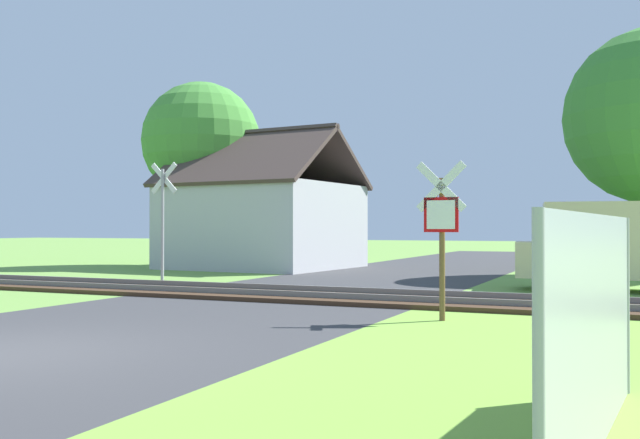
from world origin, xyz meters
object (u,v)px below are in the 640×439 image
mail_truck (624,242)px  stop_sign_near (442,227)px  fence_panel (598,333)px  crossing_sign_far (163,214)px  tree_left (201,142)px  house (263,222)px

mail_truck → stop_sign_near: bearing=151.7°
stop_sign_near → fence_panel: bearing=113.0°
stop_sign_near → fence_panel: (2.76, -6.56, -0.76)m
crossing_sign_far → fence_panel: size_ratio=0.84×
crossing_sign_far → fence_panel: bearing=-41.5°
stop_sign_near → mail_truck: bearing=-110.8°
mail_truck → tree_left: bearing=62.3°
house → fence_panel: house is taller
house → fence_panel: bearing=-51.1°
stop_sign_near → fence_panel: stop_sign_near is taller
stop_sign_near → house: (-10.51, 13.11, 0.22)m
crossing_sign_far → mail_truck: (11.78, 3.03, -0.74)m
crossing_sign_far → mail_truck: bearing=15.9°
tree_left → mail_truck: (16.51, -6.12, -4.01)m
stop_sign_near → fence_panel: size_ratio=0.67×
stop_sign_near → mail_truck: (2.82, 7.38, -0.37)m
mail_truck → fence_panel: size_ratio=1.24×
crossing_sign_far → tree_left: bearing=118.7°
stop_sign_near → crossing_sign_far: bearing=-25.8°
crossing_sign_far → tree_left: (-4.72, 9.16, 3.27)m
stop_sign_near → house: house is taller
house → stop_sign_near: bearing=-46.4°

